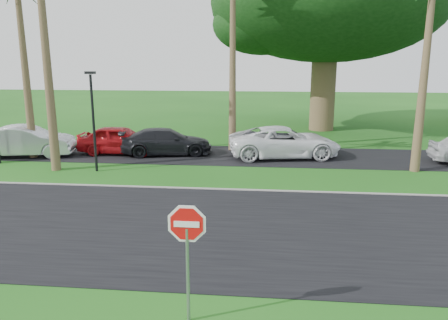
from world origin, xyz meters
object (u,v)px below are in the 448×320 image
Objects in this scene: car_red at (120,140)px; car_dark at (166,142)px; stop_sign_near at (187,239)px; car_silver at (26,142)px; car_minivan at (284,142)px.

car_red reaches higher than car_dark.
car_silver is at bearing 128.95° from stop_sign_near.
car_silver is 4.96m from car_red.
stop_sign_near is 0.53× the size of car_dark.
car_dark is at bearing -92.05° from car_silver.
stop_sign_near is at bearing 161.05° from car_minivan.
car_silver reaches higher than car_dark.
car_red is 9.03m from car_minivan.
car_red is (4.82, 1.14, -0.04)m from car_silver.
stop_sign_near reaches higher than car_minivan.
car_dark is at bearing -88.73° from car_red.
stop_sign_near is 18.18m from car_silver.
car_red is 0.93× the size of car_dark.
car_minivan is at bearing 80.97° from stop_sign_near.
stop_sign_near is 0.57× the size of car_red.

